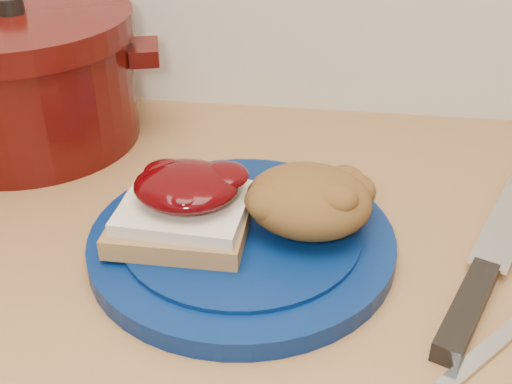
# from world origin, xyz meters

# --- Properties ---
(plate) EXTENTS (0.30, 0.30, 0.02)m
(plate) POSITION_xyz_m (0.02, 1.49, 0.91)
(plate) COLOR #051A4B
(plate) RESTS_ON wood_countertop
(sandwich) EXTENTS (0.12, 0.10, 0.06)m
(sandwich) POSITION_xyz_m (-0.03, 1.48, 0.95)
(sandwich) COLOR olive
(sandwich) RESTS_ON plate
(stuffing_mound) EXTENTS (0.12, 0.11, 0.06)m
(stuffing_mound) POSITION_xyz_m (0.08, 1.50, 0.95)
(stuffing_mound) COLOR brown
(stuffing_mound) RESTS_ON plate
(chef_knife) EXTENTS (0.15, 0.30, 0.02)m
(chef_knife) POSITION_xyz_m (0.23, 1.46, 0.91)
(chef_knife) COLOR black
(chef_knife) RESTS_ON wood_countertop
(butter_knife) EXTENTS (0.12, 0.13, 0.00)m
(butter_knife) POSITION_xyz_m (0.24, 1.40, 0.90)
(butter_knife) COLOR silver
(butter_knife) RESTS_ON wood_countertop
(dutch_oven) EXTENTS (0.32, 0.32, 0.17)m
(dutch_oven) POSITION_xyz_m (-0.26, 1.67, 0.98)
(dutch_oven) COLOR #3C0806
(dutch_oven) RESTS_ON wood_countertop
(pepper_grinder) EXTENTS (0.07, 0.07, 0.12)m
(pepper_grinder) POSITION_xyz_m (-0.31, 1.70, 0.96)
(pepper_grinder) COLOR black
(pepper_grinder) RESTS_ON wood_countertop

